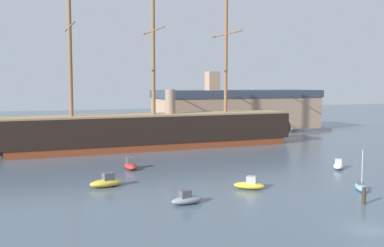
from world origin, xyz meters
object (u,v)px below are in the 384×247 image
at_px(sailboat_foreground_right, 361,187).
at_px(dockside_warehouse_right, 237,111).
at_px(motorboat_alongside_bow, 131,165).
at_px(motorboat_near_centre, 249,185).
at_px(mooring_piling_right_pair, 364,196).
at_px(motorboat_foreground_left, 187,199).
at_px(motorboat_mid_left, 106,182).
at_px(tall_ship, 154,130).
at_px(motorboat_mid_right, 338,165).

distance_m(sailboat_foreground_right, dockside_warehouse_right, 70.44).
bearing_deg(motorboat_alongside_bow, motorboat_near_centre, -60.00).
bearing_deg(mooring_piling_right_pair, motorboat_near_centre, 127.11).
distance_m(motorboat_foreground_left, motorboat_mid_left, 12.99).
xyz_separation_m(tall_ship, mooring_piling_right_pair, (8.79, -48.53, -2.76)).
bearing_deg(dockside_warehouse_right, motorboat_near_centre, -116.35).
height_order(sailboat_foreground_right, motorboat_near_centre, sailboat_foreground_right).
relative_size(motorboat_near_centre, mooring_piling_right_pair, 2.21).
bearing_deg(motorboat_near_centre, motorboat_mid_left, 154.36).
relative_size(motorboat_mid_right, mooring_piling_right_pair, 2.02).
height_order(motorboat_mid_right, motorboat_alongside_bow, motorboat_alongside_bow).
bearing_deg(motorboat_mid_right, motorboat_near_centre, -160.93).
relative_size(motorboat_foreground_left, motorboat_near_centre, 0.96).
relative_size(tall_ship, motorboat_foreground_left, 18.09).
relative_size(motorboat_foreground_left, motorboat_mid_right, 1.05).
xyz_separation_m(sailboat_foreground_right, motorboat_mid_right, (6.86, 12.28, 0.11)).
xyz_separation_m(tall_ship, dockside_warehouse_right, (31.49, 24.22, 1.95)).
xyz_separation_m(tall_ship, motorboat_mid_left, (-15.40, -30.14, -3.05)).
distance_m(motorboat_alongside_bow, mooring_piling_right_pair, 34.22).
relative_size(motorboat_mid_left, motorboat_alongside_bow, 1.05).
bearing_deg(mooring_piling_right_pair, dockside_warehouse_right, 72.67).
xyz_separation_m(motorboat_near_centre, motorboat_alongside_bow, (-10.46, 18.13, 0.05)).
distance_m(mooring_piling_right_pair, dockside_warehouse_right, 76.36).
distance_m(motorboat_mid_right, motorboat_alongside_bow, 31.76).
distance_m(tall_ship, motorboat_alongside_bow, 22.24).
bearing_deg(sailboat_foreground_right, tall_ship, 106.63).
height_order(motorboat_alongside_bow, mooring_piling_right_pair, mooring_piling_right_pair).
relative_size(tall_ship, sailboat_foreground_right, 14.03).
distance_m(tall_ship, sailboat_foreground_right, 45.57).
relative_size(tall_ship, motorboat_near_centre, 17.44).
distance_m(motorboat_near_centre, dockside_warehouse_right, 69.49).
distance_m(motorboat_mid_left, dockside_warehouse_right, 71.96).
height_order(motorboat_mid_right, mooring_piling_right_pair, mooring_piling_right_pair).
relative_size(motorboat_mid_left, dockside_warehouse_right, 0.09).
bearing_deg(motorboat_foreground_left, motorboat_mid_right, 19.38).
bearing_deg(sailboat_foreground_right, motorboat_near_centre, 155.21).
bearing_deg(sailboat_foreground_right, motorboat_mid_right, 60.81).
distance_m(tall_ship, motorboat_foreground_left, 42.46).
distance_m(sailboat_foreground_right, motorboat_near_centre, 13.52).
height_order(motorboat_foreground_left, mooring_piling_right_pair, mooring_piling_right_pair).
xyz_separation_m(motorboat_near_centre, mooring_piling_right_pair, (8.06, -10.65, 0.35)).
xyz_separation_m(motorboat_mid_right, motorboat_alongside_bow, (-29.60, 11.51, 0.09)).
relative_size(motorboat_foreground_left, motorboat_mid_left, 0.87).
xyz_separation_m(motorboat_mid_right, mooring_piling_right_pair, (-11.08, -17.26, 0.38)).
xyz_separation_m(motorboat_alongside_bow, dockside_warehouse_right, (41.22, 43.98, 5.01)).
distance_m(motorboat_foreground_left, motorboat_alongside_bow, 21.65).
bearing_deg(motorboat_mid_right, motorboat_foreground_left, -160.62).
bearing_deg(motorboat_foreground_left, sailboat_foreground_right, -5.64).
xyz_separation_m(sailboat_foreground_right, motorboat_mid_left, (-28.41, 13.41, 0.21)).
xyz_separation_m(tall_ship, motorboat_foreground_left, (-8.91, -41.39, -3.12)).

